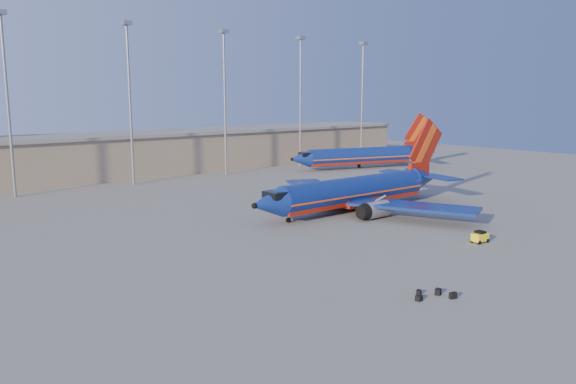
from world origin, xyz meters
The scene contains 7 objects.
ground centered at (0.00, 0.00, 0.00)m, with size 220.00×220.00×0.00m, color slate.
terminal_building centered at (10.00, 58.00, 4.32)m, with size 122.00×16.00×8.50m.
light_mast_row centered at (5.00, 46.00, 17.55)m, with size 101.60×1.60×28.65m.
aircraft_main centered at (9.11, 4.01, 2.67)m, with size 36.93×35.57×12.51m.
aircraft_second centered at (44.01, 35.20, 2.76)m, with size 34.61×17.48×12.04m.
baggage_tug centered at (6.51, -16.84, 0.69)m, with size 1.93×1.28×1.32m.
luggage_pile centered at (-11.48, -23.82, 0.24)m, with size 3.10×2.72×0.51m.
Camera 1 is at (-47.72, -49.22, 15.91)m, focal length 35.00 mm.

